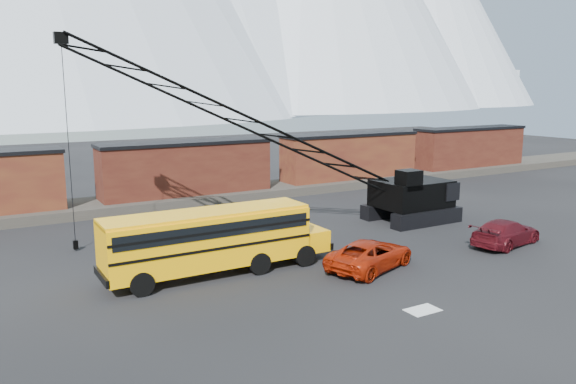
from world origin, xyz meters
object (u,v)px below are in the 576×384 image
Objects in this scene: school_bus at (215,238)px; red_pickup at (370,254)px; maroon_suv at (506,233)px; crawler_crane at (252,125)px.

school_bus is 2.19× the size of red_pickup.
maroon_suv reaches higher than red_pickup.
maroon_suv is (16.54, -3.74, -1.04)m from school_bus.
school_bus reaches higher than red_pickup.
crawler_crane is (-2.11, 8.92, 6.06)m from red_pickup.
crawler_crane reaches higher than school_bus.
maroon_suv is 0.21× the size of crawler_crane.
crawler_crane reaches higher than maroon_suv.
maroon_suv is 16.14m from crawler_crane.
crawler_crane is (4.96, 5.73, 5.01)m from school_bus.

